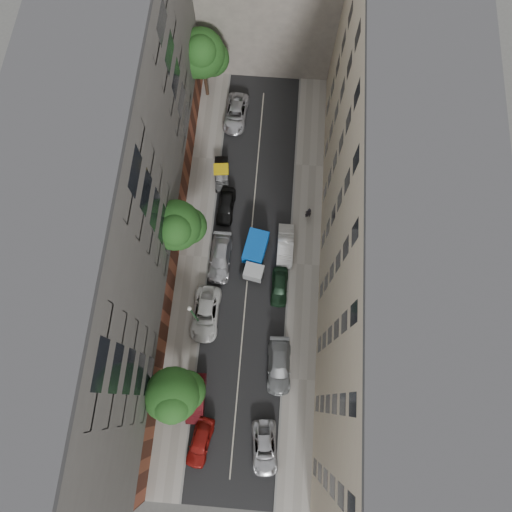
# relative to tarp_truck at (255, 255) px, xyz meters

# --- Properties ---
(ground) EXTENTS (120.00, 120.00, 0.00)m
(ground) POSITION_rel_tarp_truck_xyz_m (-0.60, -0.24, -1.22)
(ground) COLOR #4C4C49
(ground) RESTS_ON ground
(road_surface) EXTENTS (8.00, 44.00, 0.02)m
(road_surface) POSITION_rel_tarp_truck_xyz_m (-0.60, -0.24, -1.21)
(road_surface) COLOR black
(road_surface) RESTS_ON ground
(sidewalk_left) EXTENTS (3.00, 44.00, 0.15)m
(sidewalk_left) POSITION_rel_tarp_truck_xyz_m (-6.10, -0.24, -1.15)
(sidewalk_left) COLOR gray
(sidewalk_left) RESTS_ON ground
(sidewalk_right) EXTENTS (3.00, 44.00, 0.15)m
(sidewalk_right) POSITION_rel_tarp_truck_xyz_m (4.90, -0.24, -1.15)
(sidewalk_right) COLOR gray
(sidewalk_right) RESTS_ON ground
(building_left) EXTENTS (8.00, 44.00, 20.00)m
(building_left) POSITION_rel_tarp_truck_xyz_m (-11.60, -0.24, 8.78)
(building_left) COLOR #4F4C49
(building_left) RESTS_ON ground
(building_right) EXTENTS (8.00, 44.00, 20.00)m
(building_right) POSITION_rel_tarp_truck_xyz_m (10.40, -0.24, 8.78)
(building_right) COLOR #B7AC8E
(building_right) RESTS_ON ground
(tarp_truck) EXTENTS (2.68, 5.08, 2.22)m
(tarp_truck) POSITION_rel_tarp_truck_xyz_m (0.00, 0.00, 0.00)
(tarp_truck) COLOR black
(tarp_truck) RESTS_ON ground
(car_left_0) EXTENTS (2.41, 4.47, 1.44)m
(car_left_0) POSITION_rel_tarp_truck_xyz_m (-3.40, -17.24, -0.50)
(car_left_0) COLOR maroon
(car_left_0) RESTS_ON ground
(car_left_1) EXTENTS (1.71, 4.46, 1.45)m
(car_left_1) POSITION_rel_tarp_truck_xyz_m (-4.20, -13.64, -0.50)
(car_left_1) COLOR #4B0F13
(car_left_1) RESTS_ON ground
(car_left_2) EXTENTS (2.57, 5.46, 1.51)m
(car_left_2) POSITION_rel_tarp_truck_xyz_m (-4.20, -6.04, -0.47)
(car_left_2) COLOR silver
(car_left_2) RESTS_ON ground
(car_left_3) EXTENTS (2.16, 5.16, 1.49)m
(car_left_3) POSITION_rel_tarp_truck_xyz_m (-3.40, -0.44, -0.48)
(car_left_3) COLOR #B2B3B7
(car_left_3) RESTS_ON ground
(car_left_4) EXTENTS (1.83, 4.20, 1.41)m
(car_left_4) POSITION_rel_tarp_truck_xyz_m (-3.40, 5.15, -0.52)
(car_left_4) COLOR black
(car_left_4) RESTS_ON ground
(car_left_5) EXTENTS (1.82, 4.08, 1.30)m
(car_left_5) POSITION_rel_tarp_truck_xyz_m (-4.20, 8.76, -0.57)
(car_left_5) COLOR black
(car_left_5) RESTS_ON ground
(car_left_6) EXTENTS (2.67, 5.30, 1.44)m
(car_left_6) POSITION_rel_tarp_truck_xyz_m (-3.40, 16.15, -0.50)
(car_left_6) COLOR #B6B6BB
(car_left_6) RESTS_ON ground
(car_right_0) EXTENTS (2.68, 4.90, 1.30)m
(car_right_0) POSITION_rel_tarp_truck_xyz_m (2.20, -17.24, -0.57)
(car_right_0) COLOR #B2B2B7
(car_right_0) RESTS_ON ground
(car_right_1) EXTENTS (2.35, 5.29, 1.51)m
(car_right_1) POSITION_rel_tarp_truck_xyz_m (3.00, -10.27, -0.47)
(car_right_1) COLOR gray
(car_right_1) RESTS_ON ground
(car_right_2) EXTENTS (1.59, 3.94, 1.34)m
(car_right_2) POSITION_rel_tarp_truck_xyz_m (2.57, -2.84, -0.55)
(car_right_2) COLOR black
(car_right_2) RESTS_ON ground
(car_right_3) EXTENTS (1.60, 4.45, 1.46)m
(car_right_3) POSITION_rel_tarp_truck_xyz_m (2.88, 1.36, -0.49)
(car_right_3) COLOR silver
(car_right_3) RESTS_ON ground
(tree_near) EXTENTS (4.86, 4.51, 6.86)m
(tree_near) POSITION_rel_tarp_truck_xyz_m (-5.51, -13.61, 3.38)
(tree_near) COLOR #382619
(tree_near) RESTS_ON sidewalk_left
(tree_mid) EXTENTS (4.88, 4.53, 8.43)m
(tree_mid) POSITION_rel_tarp_truck_xyz_m (-6.90, 0.51, 4.66)
(tree_mid) COLOR #382619
(tree_mid) RESTS_ON sidewalk_left
(tree_far) EXTENTS (5.11, 4.82, 8.94)m
(tree_far) POSITION_rel_tarp_truck_xyz_m (-6.77, 18.75, 5.00)
(tree_far) COLOR #382619
(tree_far) RESTS_ON sidewalk_left
(lamp_post) EXTENTS (0.36, 0.36, 6.79)m
(lamp_post) POSITION_rel_tarp_truck_xyz_m (-4.80, -6.76, 3.08)
(lamp_post) COLOR #1C6229
(lamp_post) RESTS_ON sidewalk_left
(pedestrian) EXTENTS (0.77, 0.62, 1.83)m
(pedestrian) POSITION_rel_tarp_truck_xyz_m (4.96, 4.89, -0.16)
(pedestrian) COLOR black
(pedestrian) RESTS_ON sidewalk_right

